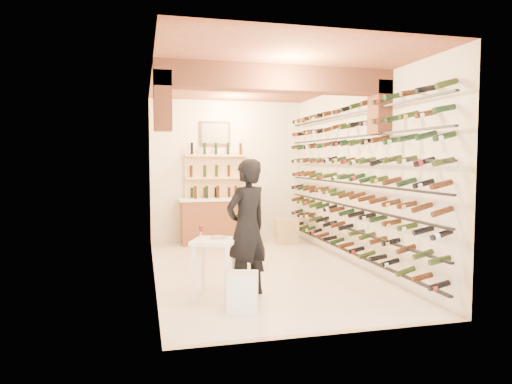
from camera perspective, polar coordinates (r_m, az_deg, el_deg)
ground at (r=7.93m, az=0.52°, el=-9.56°), size 6.00×6.00×0.00m
room_shell at (r=7.47m, az=1.03°, el=7.00°), size 3.52×6.02×3.21m
wine_rack at (r=8.23m, az=10.92°, el=1.76°), size 0.32×5.70×2.56m
back_counter at (r=10.33m, az=-4.74°, el=-3.39°), size 1.70×0.62×1.29m
back_shelving at (r=10.51m, az=-4.97°, el=0.21°), size 1.40×0.31×2.73m
tasting_table at (r=6.26m, az=-5.18°, el=-7.12°), size 0.72×0.72×0.97m
white_stool at (r=5.86m, az=-1.66°, el=-12.15°), size 0.46×0.46×0.46m
person at (r=6.30m, az=-1.14°, el=-4.43°), size 0.82×0.73×1.87m
chrome_barstool at (r=8.51m, az=-0.92°, el=-5.32°), size 0.43×0.43×0.83m
crate_lower at (r=10.29m, az=3.73°, el=-5.65°), size 0.46×0.32×0.27m
crate_upper at (r=10.25m, az=3.74°, el=-4.11°), size 0.50×0.35×0.29m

